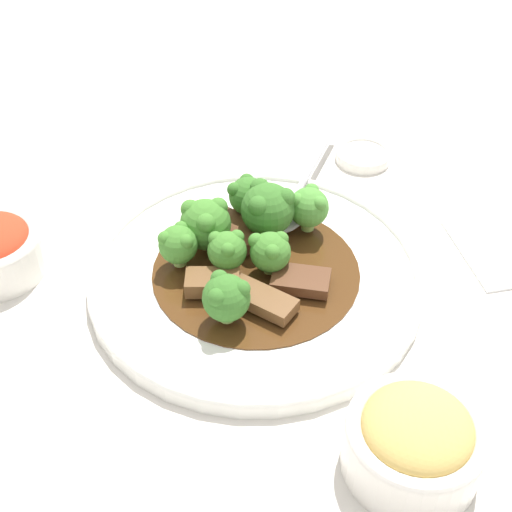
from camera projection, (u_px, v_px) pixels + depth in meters
name	position (u px, v px, depth m)	size (l,w,h in m)	color
ground_plane	(256.00, 282.00, 0.69)	(4.00, 4.00, 0.00)	silver
main_plate	(256.00, 275.00, 0.68)	(0.32, 0.32, 0.02)	white
beef_strip_0	(212.00, 283.00, 0.65)	(0.03, 0.05, 0.02)	brown
beef_strip_1	(301.00, 280.00, 0.65)	(0.05, 0.06, 0.01)	#56331E
beef_strip_2	(235.00, 230.00, 0.71)	(0.07, 0.07, 0.01)	#56331E
beef_strip_3	(259.00, 300.00, 0.64)	(0.06, 0.07, 0.01)	brown
broccoli_floret_0	(270.00, 251.00, 0.66)	(0.04, 0.04, 0.04)	#8EB756
broccoli_floret_1	(309.00, 206.00, 0.70)	(0.04, 0.04, 0.05)	#8EB756
broccoli_floret_2	(226.00, 297.00, 0.61)	(0.04, 0.04, 0.05)	#8EB756
broccoli_floret_3	(227.00, 249.00, 0.66)	(0.04, 0.04, 0.04)	#8EB756
broccoli_floret_4	(246.00, 196.00, 0.71)	(0.04, 0.04, 0.05)	#7FA84C
broccoli_floret_5	(268.00, 208.00, 0.69)	(0.05, 0.05, 0.06)	#7FA84C
broccoli_floret_6	(205.00, 223.00, 0.68)	(0.05, 0.05, 0.05)	#7FA84C
broccoli_floret_7	(178.00, 244.00, 0.66)	(0.04, 0.04, 0.04)	#8EB756
serving_spoon	(289.00, 204.00, 0.74)	(0.21, 0.13, 0.01)	#B7B7BC
side_bowl_appetizer	(414.00, 440.00, 0.52)	(0.10, 0.10, 0.06)	white
sauce_dish	(363.00, 155.00, 0.84)	(0.06, 0.06, 0.01)	white
paper_napkin	(501.00, 249.00, 0.72)	(0.12, 0.09, 0.01)	white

